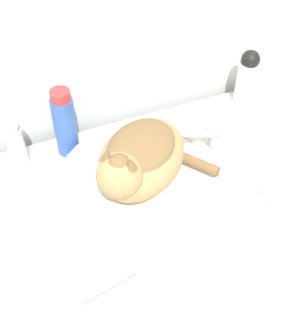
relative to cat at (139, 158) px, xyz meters
name	(u,v)px	position (x,y,z in m)	size (l,w,h in m)	color
vanity_counter	(148,278)	(0.02, -0.02, -0.54)	(1.12, 0.62, 0.81)	beige
sink_basin	(142,183)	(0.01, 0.01, -0.11)	(0.43, 0.43, 0.05)	silver
cat	(139,158)	(0.00, 0.00, 0.00)	(0.36, 0.33, 0.18)	tan
faucet	(214,133)	(0.25, 0.07, -0.06)	(0.15, 0.07, 0.14)	silver
deodorant_stick	(15,143)	(-0.26, 0.23, -0.06)	(0.05, 0.05, 0.16)	silver
lotion_bottle_white	(247,78)	(0.44, 0.23, -0.04)	(0.06, 0.06, 0.19)	white
shampoo_bottle_tall	(65,123)	(-0.12, 0.23, -0.03)	(0.06, 0.06, 0.21)	#335BB7
cream_tube	(113,297)	(-0.16, -0.26, -0.12)	(0.14, 0.06, 0.04)	silver
soap_bar	(277,196)	(0.32, -0.15, -0.12)	(0.08, 0.05, 0.02)	silver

